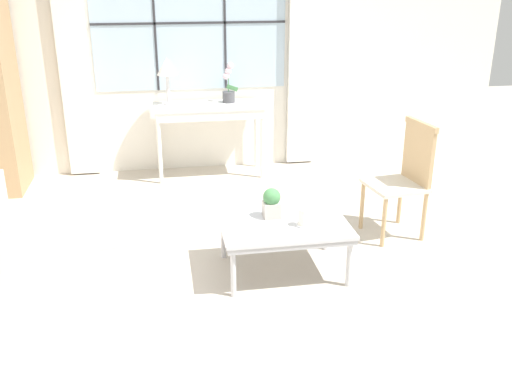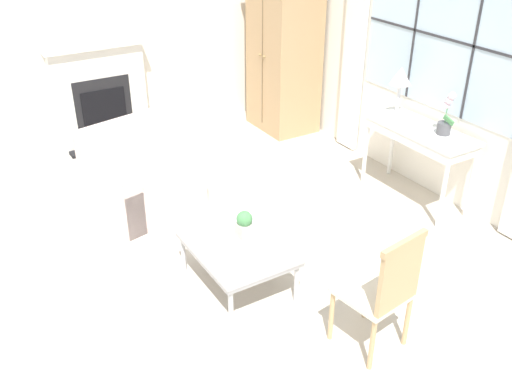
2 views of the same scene
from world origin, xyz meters
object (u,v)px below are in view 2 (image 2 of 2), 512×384
(armchair_upholstered, at_px, (142,181))
(potted_plant_small, at_px, (245,224))
(coffee_table, at_px, (237,248))
(pillar_candle, at_px, (235,249))
(potted_orchid, at_px, (446,118))
(fireplace, at_px, (99,86))
(table_lamp, at_px, (401,78))
(armoire, at_px, (284,49))
(console_table, at_px, (420,136))
(side_chair_wooden, at_px, (385,287))

(armchair_upholstered, xyz_separation_m, potted_plant_small, (1.56, 0.30, 0.23))
(coffee_table, distance_m, pillar_candle, 0.19)
(potted_orchid, bearing_deg, fireplace, -144.08)
(table_lamp, bearing_deg, pillar_candle, -70.16)
(armoire, bearing_deg, console_table, 1.86)
(fireplace, distance_m, coffee_table, 3.41)
(potted_orchid, bearing_deg, armchair_upholstered, -120.75)
(armoire, xyz_separation_m, potted_orchid, (2.60, 0.14, -0.09))
(table_lamp, distance_m, pillar_candle, 2.71)
(armchair_upholstered, height_order, coffee_table, armchair_upholstered)
(armoire, height_order, console_table, armoire)
(potted_orchid, bearing_deg, potted_plant_small, -89.12)
(potted_orchid, distance_m, armchair_upholstered, 3.05)
(potted_orchid, relative_size, side_chair_wooden, 0.44)
(armoire, distance_m, potted_plant_small, 3.42)
(table_lamp, bearing_deg, coffee_table, -72.29)
(fireplace, bearing_deg, coffee_table, 0.19)
(side_chair_wooden, distance_m, pillar_candle, 1.19)
(console_table, xyz_separation_m, potted_orchid, (0.23, 0.06, 0.25))
(armchair_upholstered, relative_size, coffee_table, 1.18)
(coffee_table, bearing_deg, armoire, 140.48)
(fireplace, xyz_separation_m, potted_plant_small, (3.32, 0.12, -0.23))
(armoire, distance_m, side_chair_wooden, 4.26)
(fireplace, relative_size, coffee_table, 2.42)
(fireplace, xyz_separation_m, coffee_table, (3.39, 0.01, -0.39))
(table_lamp, height_order, coffee_table, table_lamp)
(armchair_upholstered, bearing_deg, potted_orchid, 59.25)
(side_chair_wooden, bearing_deg, potted_orchid, 124.10)
(armoire, height_order, side_chair_wooden, armoire)
(console_table, xyz_separation_m, table_lamp, (-0.42, 0.06, 0.48))
(armoire, distance_m, armchair_upholstered, 2.75)
(table_lamp, bearing_deg, armoire, -175.91)
(fireplace, relative_size, potted_plant_small, 9.92)
(potted_orchid, bearing_deg, pillar_candle, -84.53)
(console_table, bearing_deg, pillar_candle, -79.07)
(console_table, bearing_deg, potted_plant_small, -83.20)
(table_lamp, bearing_deg, potted_plant_small, -73.10)
(table_lamp, distance_m, side_chair_wooden, 2.75)
(console_table, bearing_deg, armchair_upholstered, -117.44)
(side_chair_wooden, relative_size, coffee_table, 1.05)
(console_table, height_order, potted_orchid, potted_orchid)
(pillar_candle, bearing_deg, armoire, 140.69)
(potted_plant_small, height_order, pillar_candle, potted_plant_small)
(console_table, distance_m, pillar_candle, 2.45)
(side_chair_wooden, bearing_deg, console_table, 129.57)
(fireplace, bearing_deg, potted_orchid, 35.92)
(coffee_table, relative_size, pillar_candle, 6.40)
(armoire, xyz_separation_m, pillar_candle, (2.83, -2.32, -0.59))
(fireplace, height_order, armoire, fireplace)
(potted_plant_small, bearing_deg, side_chair_wooden, 17.40)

